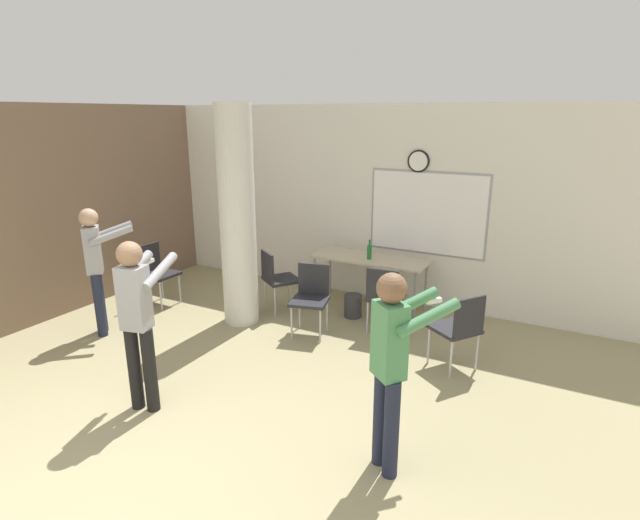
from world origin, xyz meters
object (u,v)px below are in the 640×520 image
(chair_table_left, at_px, (277,276))
(chair_table_front, at_px, (311,295))
(folding_table, at_px, (370,261))
(chair_mid_room, at_px, (459,326))
(person_playing_side, at_px, (392,359))
(bottle_on_table, at_px, (369,252))
(person_playing_front, at_px, (138,313))
(chair_table_right, at_px, (385,294))
(chair_by_left_wall, at_px, (156,270))
(person_watching_back, at_px, (96,262))

(chair_table_left, relative_size, chair_table_front, 1.00)
(folding_table, distance_m, chair_mid_room, 2.00)
(chair_table_left, distance_m, person_playing_side, 3.46)
(bottle_on_table, relative_size, chair_mid_room, 0.31)
(chair_table_front, distance_m, person_playing_front, 2.30)
(chair_table_right, bearing_deg, chair_table_front, -151.08)
(folding_table, height_order, chair_table_right, chair_table_right)
(folding_table, xyz_separation_m, chair_table_right, (0.50, -0.72, -0.17))
(chair_table_right, height_order, person_playing_front, person_playing_front)
(chair_by_left_wall, xyz_separation_m, chair_table_right, (3.26, 0.60, 0.00))
(folding_table, relative_size, person_playing_front, 1.00)
(folding_table, height_order, person_watching_back, person_watching_back)
(chair_by_left_wall, bearing_deg, chair_table_right, 10.46)
(chair_table_front, height_order, chair_table_right, same)
(folding_table, height_order, person_playing_front, person_playing_front)
(folding_table, distance_m, chair_table_left, 1.32)
(chair_table_front, xyz_separation_m, person_playing_side, (1.75, -1.91, 0.43))
(person_watching_back, height_order, person_playing_side, person_playing_side)
(person_playing_front, xyz_separation_m, person_playing_side, (2.30, 0.27, -0.01))
(chair_mid_room, xyz_separation_m, person_watching_back, (-4.14, -1.15, 0.43))
(person_playing_front, height_order, person_playing_side, person_playing_front)
(chair_mid_room, xyz_separation_m, chair_table_right, (-1.05, 0.53, 0.00))
(bottle_on_table, bearing_deg, folding_table, 104.04)
(bottle_on_table, height_order, chair_by_left_wall, bottle_on_table)
(bottle_on_table, distance_m, chair_table_left, 1.32)
(chair_table_left, distance_m, person_playing_front, 2.65)
(chair_by_left_wall, bearing_deg, chair_mid_room, 0.95)
(chair_table_left, bearing_deg, chair_table_front, -28.03)
(person_playing_side, bearing_deg, folding_table, 115.28)
(folding_table, relative_size, bottle_on_table, 5.95)
(chair_by_left_wall, height_order, person_playing_side, person_playing_side)
(chair_table_front, height_order, person_playing_front, person_playing_front)
(chair_table_left, xyz_separation_m, chair_table_front, (0.77, -0.41, 0.00))
(person_playing_side, bearing_deg, chair_table_right, 111.97)
(chair_table_left, xyz_separation_m, person_watching_back, (-1.52, -1.65, 0.43))
(chair_mid_room, bearing_deg, bottle_on_table, 142.43)
(chair_table_front, bearing_deg, person_playing_front, -104.10)
(chair_mid_room, height_order, chair_table_left, same)
(person_playing_front, bearing_deg, folding_table, 75.82)
(chair_table_front, distance_m, chair_by_left_wall, 2.47)
(folding_table, bearing_deg, bottle_on_table, -75.96)
(chair_table_front, distance_m, chair_table_right, 0.91)
(chair_mid_room, relative_size, person_playing_front, 0.54)
(folding_table, relative_size, chair_mid_room, 1.86)
(chair_table_right, bearing_deg, person_watching_back, -151.49)
(chair_by_left_wall, xyz_separation_m, person_playing_side, (4.22, -1.75, 0.43))
(chair_table_front, bearing_deg, bottle_on_table, 73.81)
(chair_mid_room, height_order, chair_table_front, same)
(bottle_on_table, bearing_deg, person_playing_front, -104.80)
(person_watching_back, bearing_deg, folding_table, 42.84)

